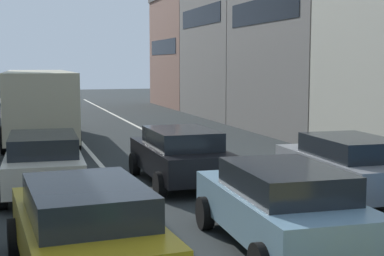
% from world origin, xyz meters
% --- Properties ---
extents(lane_stripe_left, '(0.16, 60.00, 0.01)m').
position_xyz_m(lane_stripe_left, '(-1.70, 20.00, 0.01)').
color(lane_stripe_left, silver).
rests_on(lane_stripe_left, ground).
extents(lane_stripe_right, '(0.16, 60.00, 0.01)m').
position_xyz_m(lane_stripe_right, '(1.70, 20.00, 0.01)').
color(lane_stripe_right, silver).
rests_on(lane_stripe_right, ground).
extents(building_row_right, '(7.20, 43.90, 11.91)m').
position_xyz_m(building_row_right, '(9.90, 20.85, 5.42)').
color(building_row_right, '#936B5B').
rests_on(building_row_right, ground).
extents(sedan_centre_lane_second, '(2.21, 4.37, 1.49)m').
position_xyz_m(sedan_centre_lane_second, '(0.09, 7.16, 0.80)').
color(sedan_centre_lane_second, '#759EB7').
rests_on(sedan_centre_lane_second, ground).
extents(wagon_left_lane_second, '(2.27, 4.40, 1.49)m').
position_xyz_m(wagon_left_lane_second, '(-3.30, 6.73, 0.80)').
color(wagon_left_lane_second, '#B29319').
rests_on(wagon_left_lane_second, ground).
extents(hatchback_centre_lane_third, '(2.08, 4.31, 1.49)m').
position_xyz_m(hatchback_centre_lane_third, '(-0.06, 12.87, 0.80)').
color(hatchback_centre_lane_third, black).
rests_on(hatchback_centre_lane_third, ground).
extents(sedan_left_lane_third, '(2.20, 4.37, 1.49)m').
position_xyz_m(sedan_left_lane_third, '(-3.60, 12.84, 0.80)').
color(sedan_left_lane_third, beige).
rests_on(sedan_left_lane_third, ground).
extents(sedan_right_lane_behind_truck, '(2.21, 4.37, 1.49)m').
position_xyz_m(sedan_right_lane_behind_truck, '(3.32, 10.15, 0.80)').
color(sedan_right_lane_behind_truck, gray).
rests_on(sedan_right_lane_behind_truck, ground).
extents(bus_mid_queue_primary, '(2.98, 10.55, 2.90)m').
position_xyz_m(bus_mid_queue_primary, '(-3.30, 22.69, 1.76)').
color(bus_mid_queue_primary, '#BFB793').
rests_on(bus_mid_queue_primary, ground).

